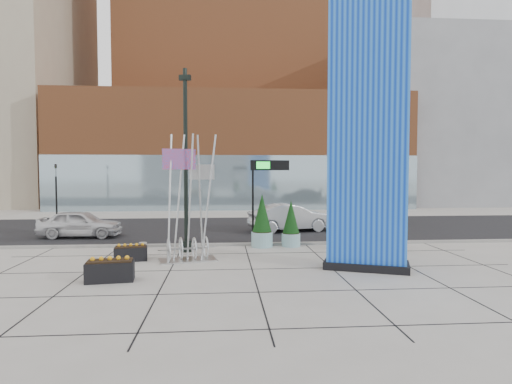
{
  "coord_description": "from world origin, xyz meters",
  "views": [
    {
      "loc": [
        -0.06,
        -16.64,
        3.69
      ],
      "look_at": [
        1.39,
        2.0,
        2.71
      ],
      "focal_mm": 30.0,
      "sensor_mm": 36.0,
      "label": 1
    }
  ],
  "objects": [
    {
      "name": "blue_pylon",
      "position": [
        5.25,
        -1.27,
        4.9
      ],
      "size": [
        3.33,
        2.36,
        10.14
      ],
      "rotation": [
        0.0,
        0.0,
        -0.37
      ],
      "color": "blue",
      "rests_on": "ground"
    },
    {
      "name": "car_silver_mid",
      "position": [
        3.97,
        8.5,
        0.82
      ],
      "size": [
        5.22,
        2.73,
        1.64
      ],
      "primitive_type": "imported",
      "rotation": [
        0.0,
        0.0,
        1.78
      ],
      "color": "#B1B5B9",
      "rests_on": "ground"
    },
    {
      "name": "box_planter_north",
      "position": [
        -3.8,
        0.89,
        0.33
      ],
      "size": [
        1.37,
        0.84,
        0.71
      ],
      "rotation": [
        0.0,
        0.0,
        0.16
      ],
      "color": "black",
      "rests_on": "ground"
    },
    {
      "name": "overhead_street_sign",
      "position": [
        2.08,
        3.8,
        3.56
      ],
      "size": [
        1.94,
        0.65,
        4.15
      ],
      "rotation": [
        0.0,
        0.0,
        0.25
      ],
      "color": "black",
      "rests_on": "ground"
    },
    {
      "name": "concrete_bollard",
      "position": [
        -3.42,
        1.45,
        0.32
      ],
      "size": [
        0.33,
        0.33,
        0.64
      ],
      "primitive_type": "cylinder",
      "color": "gray",
      "rests_on": "ground"
    },
    {
      "name": "public_art_sculpture",
      "position": [
        -1.48,
        0.71,
        1.35
      ],
      "size": [
        2.46,
        1.62,
        5.14
      ],
      "rotation": [
        0.0,
        0.0,
        0.23
      ],
      "color": "silver",
      "rests_on": "ground"
    },
    {
      "name": "round_planter_west",
      "position": [
        1.8,
        3.6,
        1.21
      ],
      "size": [
        1.02,
        1.02,
        2.55
      ],
      "color": "#92BFC4",
      "rests_on": "ground"
    },
    {
      "name": "car_dark_east",
      "position": [
        9.15,
        10.88,
        0.71
      ],
      "size": [
        5.15,
        2.76,
        1.42
      ],
      "primitive_type": "imported",
      "rotation": [
        0.0,
        0.0,
        -1.41
      ],
      "color": "black",
      "rests_on": "ground"
    },
    {
      "name": "lamp_post",
      "position": [
        -1.71,
        2.61,
        3.34
      ],
      "size": [
        0.54,
        0.45,
        8.15
      ],
      "rotation": [
        0.0,
        0.0,
        -0.17
      ],
      "color": "black",
      "rests_on": "ground"
    },
    {
      "name": "tower_podium",
      "position": [
        1.0,
        27.0,
        5.5
      ],
      "size": [
        34.0,
        10.0,
        11.0
      ],
      "primitive_type": "cube",
      "color": "#A65930",
      "rests_on": "ground"
    },
    {
      "name": "building_pale_office",
      "position": [
        36.0,
        48.0,
        27.5
      ],
      "size": [
        16.0,
        16.0,
        55.0
      ],
      "primitive_type": "cube",
      "color": "#B2B7BC",
      "rests_on": "ground"
    },
    {
      "name": "street_asphalt",
      "position": [
        0.0,
        10.0,
        0.01
      ],
      "size": [
        80.0,
        12.0,
        0.02
      ],
      "primitive_type": "cube",
      "color": "black",
      "rests_on": "ground"
    },
    {
      "name": "round_planter_mid",
      "position": [
        3.2,
        3.6,
        1.06
      ],
      "size": [
        0.89,
        0.89,
        2.24
      ],
      "color": "#92BFC4",
      "rests_on": "ground"
    },
    {
      "name": "car_white_west",
      "position": [
        -7.8,
        7.12,
        0.74
      ],
      "size": [
        4.43,
        1.92,
        1.49
      ],
      "primitive_type": "imported",
      "rotation": [
        0.0,
        0.0,
        1.53
      ],
      "color": "silver",
      "rests_on": "ground"
    },
    {
      "name": "tower_glass_front",
      "position": [
        1.0,
        22.2,
        2.5
      ],
      "size": [
        34.0,
        0.6,
        5.0
      ],
      "primitive_type": "cube",
      "color": "#8CA5B2",
      "rests_on": "ground"
    },
    {
      "name": "traffic_signal",
      "position": [
        -12.0,
        15.0,
        2.3
      ],
      "size": [
        0.15,
        0.18,
        4.1
      ],
      "color": "black",
      "rests_on": "ground"
    },
    {
      "name": "curb_edge",
      "position": [
        0.0,
        4.0,
        0.06
      ],
      "size": [
        80.0,
        0.3,
        0.12
      ],
      "primitive_type": "cube",
      "color": "gray",
      "rests_on": "ground"
    },
    {
      "name": "box_planter_south",
      "position": [
        -3.8,
        -2.32,
        0.39
      ],
      "size": [
        1.61,
        0.95,
        0.84
      ],
      "rotation": [
        0.0,
        0.0,
        0.12
      ],
      "color": "black",
      "rests_on": "ground"
    },
    {
      "name": "round_planter_east",
      "position": [
        7.0,
        1.8,
        1.23
      ],
      "size": [
        1.04,
        1.04,
        2.6
      ],
      "color": "#92BFC4",
      "rests_on": "ground"
    },
    {
      "name": "building_grey_parking",
      "position": [
        26.0,
        32.0,
        9.0
      ],
      "size": [
        20.0,
        18.0,
        18.0
      ],
      "primitive_type": "cube",
      "color": "slate",
      "rests_on": "ground"
    },
    {
      "name": "ground",
      "position": [
        0.0,
        0.0,
        0.0
      ],
      "size": [
        160.0,
        160.0,
        0.0
      ],
      "primitive_type": "plane",
      "color": "#9E9991",
      "rests_on": "ground"
    }
  ]
}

